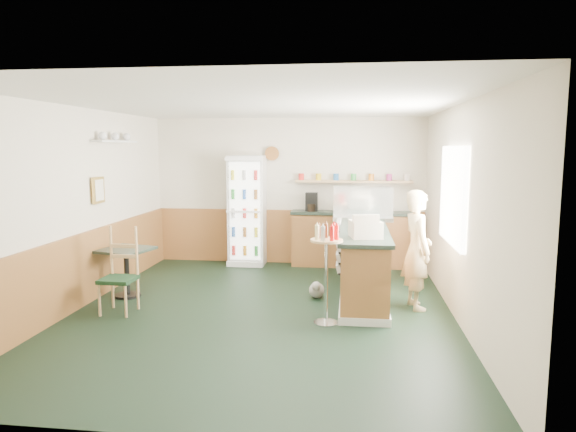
% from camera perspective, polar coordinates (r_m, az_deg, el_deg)
% --- Properties ---
extents(ground, '(6.00, 6.00, 0.00)m').
position_cam_1_polar(ground, '(6.91, -3.03, -10.58)').
color(ground, black).
rests_on(ground, ground).
extents(room_envelope, '(5.04, 6.02, 2.72)m').
position_cam_1_polar(room_envelope, '(7.36, -3.86, 2.66)').
color(room_envelope, beige).
rests_on(room_envelope, ground).
extents(service_counter, '(0.68, 3.01, 1.01)m').
position_cam_1_polar(service_counter, '(7.73, 8.31, -5.15)').
color(service_counter, '#A46435').
rests_on(service_counter, ground).
extents(back_counter, '(2.24, 0.42, 1.69)m').
position_cam_1_polar(back_counter, '(9.40, 7.12, -2.31)').
color(back_counter, '#A46435').
rests_on(back_counter, ground).
extents(drinks_fridge, '(0.66, 0.55, 2.01)m').
position_cam_1_polar(drinks_fridge, '(9.47, -4.58, 0.60)').
color(drinks_fridge, silver).
rests_on(drinks_fridge, ground).
extents(display_case, '(0.93, 0.49, 0.53)m').
position_cam_1_polar(display_case, '(8.23, 8.33, 1.37)').
color(display_case, silver).
rests_on(display_case, service_counter).
extents(cash_register, '(0.45, 0.46, 0.22)m').
position_cam_1_polar(cash_register, '(6.66, 8.59, -1.44)').
color(cash_register, beige).
rests_on(cash_register, service_counter).
extents(shopkeeper, '(0.49, 0.61, 1.60)m').
position_cam_1_polar(shopkeeper, '(7.08, 14.15, -3.65)').
color(shopkeeper, tan).
rests_on(shopkeeper, ground).
extents(condiment_stand, '(0.40, 0.40, 1.23)m').
position_cam_1_polar(condiment_stand, '(6.26, 4.29, -4.81)').
color(condiment_stand, silver).
rests_on(condiment_stand, ground).
extents(newspaper_rack, '(0.09, 0.40, 0.81)m').
position_cam_1_polar(newspaper_rack, '(7.97, 5.72, -3.43)').
color(newspaper_rack, black).
rests_on(newspaper_rack, ground).
extents(cafe_table, '(0.79, 0.79, 0.71)m').
position_cam_1_polar(cafe_table, '(7.80, -17.51, -4.99)').
color(cafe_table, black).
rests_on(cafe_table, ground).
extents(cafe_chair, '(0.43, 0.43, 1.12)m').
position_cam_1_polar(cafe_chair, '(7.15, -18.07, -5.46)').
color(cafe_chair, black).
rests_on(cafe_chair, ground).
extents(dog_doorstop, '(0.22, 0.29, 0.27)m').
position_cam_1_polar(dog_doorstop, '(7.47, 3.21, -8.16)').
color(dog_doorstop, '#999893').
rests_on(dog_doorstop, ground).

